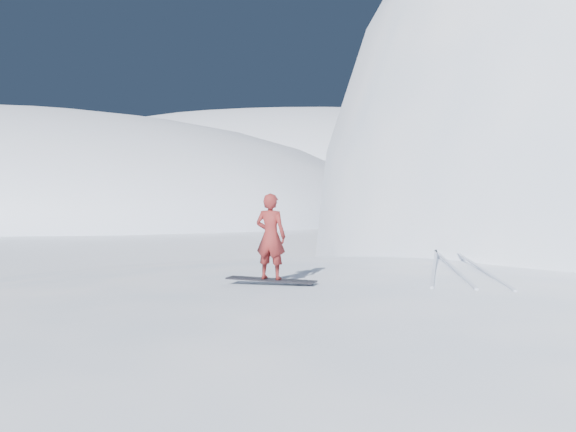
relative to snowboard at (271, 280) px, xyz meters
name	(u,v)px	position (x,y,z in m)	size (l,w,h in m)	color
near_ridge	(517,429)	(4.18, 0.57, -2.41)	(36.00, 28.00, 4.80)	white
far_ridge_c	(277,204)	(-36.82, 107.57, -2.41)	(140.00, 90.00, 36.00)	white
snowboard	(271,280)	(0.00, 0.00, 0.00)	(1.66, 0.31, 0.03)	black
snowboarder	(271,236)	(0.00, 0.00, 0.78)	(0.56, 0.36, 1.52)	maroon
board_tracks	(454,265)	(2.99, 3.06, 0.01)	(1.83, 5.99, 0.04)	silver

